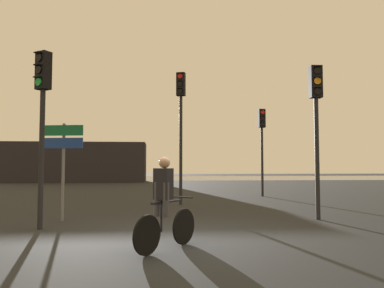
{
  "coord_description": "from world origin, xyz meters",
  "views": [
    {
      "loc": [
        -0.63,
        -7.57,
        1.46
      ],
      "look_at": [
        0.5,
        5.0,
        2.2
      ],
      "focal_mm": 35.0,
      "sensor_mm": 36.0,
      "label": 1
    }
  ],
  "objects_px": {
    "distant_building": "(77,162)",
    "traffic_light_near_right": "(316,112)",
    "traffic_light_near_left": "(42,105)",
    "traffic_light_far_right": "(262,135)",
    "direction_sign_post": "(63,153)",
    "traffic_light_center": "(181,113)",
    "cyclist": "(165,203)"
  },
  "relations": [
    {
      "from": "traffic_light_near_right",
      "to": "cyclist",
      "type": "distance_m",
      "value": 5.8
    },
    {
      "from": "traffic_light_near_left",
      "to": "direction_sign_post",
      "type": "distance_m",
      "value": 1.68
    },
    {
      "from": "distant_building",
      "to": "cyclist",
      "type": "height_order",
      "value": "distant_building"
    },
    {
      "from": "direction_sign_post",
      "to": "traffic_light_near_left",
      "type": "bearing_deg",
      "value": 91.66
    },
    {
      "from": "traffic_light_far_right",
      "to": "traffic_light_near_left",
      "type": "bearing_deg",
      "value": 43.89
    },
    {
      "from": "traffic_light_near_right",
      "to": "traffic_light_near_left",
      "type": "distance_m",
      "value": 7.13
    },
    {
      "from": "traffic_light_near_left",
      "to": "direction_sign_post",
      "type": "relative_size",
      "value": 1.6
    },
    {
      "from": "distant_building",
      "to": "traffic_light_near_right",
      "type": "distance_m",
      "value": 27.75
    },
    {
      "from": "distant_building",
      "to": "traffic_light_near_left",
      "type": "distance_m",
      "value": 26.48
    },
    {
      "from": "traffic_light_center",
      "to": "direction_sign_post",
      "type": "relative_size",
      "value": 1.94
    },
    {
      "from": "distant_building",
      "to": "traffic_light_center",
      "type": "height_order",
      "value": "traffic_light_center"
    },
    {
      "from": "cyclist",
      "to": "traffic_light_near_left",
      "type": "bearing_deg",
      "value": 178.31
    },
    {
      "from": "traffic_light_center",
      "to": "cyclist",
      "type": "height_order",
      "value": "traffic_light_center"
    },
    {
      "from": "direction_sign_post",
      "to": "cyclist",
      "type": "relative_size",
      "value": 1.6
    },
    {
      "from": "traffic_light_center",
      "to": "traffic_light_near_left",
      "type": "height_order",
      "value": "traffic_light_center"
    },
    {
      "from": "direction_sign_post",
      "to": "traffic_light_far_right",
      "type": "bearing_deg",
      "value": -125.25
    },
    {
      "from": "traffic_light_center",
      "to": "traffic_light_near_left",
      "type": "relative_size",
      "value": 1.22
    },
    {
      "from": "cyclist",
      "to": "direction_sign_post",
      "type": "bearing_deg",
      "value": 164.62
    },
    {
      "from": "traffic_light_near_right",
      "to": "direction_sign_post",
      "type": "bearing_deg",
      "value": -0.71
    },
    {
      "from": "traffic_light_far_right",
      "to": "cyclist",
      "type": "xyz_separation_m",
      "value": [
        -4.89,
        -11.11,
        -2.12
      ]
    },
    {
      "from": "distant_building",
      "to": "traffic_light_near_right",
      "type": "xyz_separation_m",
      "value": [
        11.73,
        -25.12,
        1.18
      ]
    },
    {
      "from": "traffic_light_near_right",
      "to": "traffic_light_center",
      "type": "distance_m",
      "value": 5.57
    },
    {
      "from": "distant_building",
      "to": "traffic_light_near_right",
      "type": "height_order",
      "value": "traffic_light_near_right"
    },
    {
      "from": "traffic_light_far_right",
      "to": "traffic_light_near_left",
      "type": "xyz_separation_m",
      "value": [
        -7.72,
        -8.7,
        -0.04
      ]
    },
    {
      "from": "distant_building",
      "to": "cyclist",
      "type": "bearing_deg",
      "value": -75.25
    },
    {
      "from": "traffic_light_near_right",
      "to": "direction_sign_post",
      "type": "xyz_separation_m",
      "value": [
        -6.89,
        0.33,
        -1.16
      ]
    },
    {
      "from": "traffic_light_near_left",
      "to": "traffic_light_far_right",
      "type": "bearing_deg",
      "value": -96.54
    },
    {
      "from": "distant_building",
      "to": "traffic_light_near_left",
      "type": "bearing_deg",
      "value": -79.86
    },
    {
      "from": "traffic_light_near_left",
      "to": "cyclist",
      "type": "height_order",
      "value": "traffic_light_near_left"
    },
    {
      "from": "traffic_light_far_right",
      "to": "cyclist",
      "type": "height_order",
      "value": "traffic_light_far_right"
    },
    {
      "from": "distant_building",
      "to": "cyclist",
      "type": "relative_size",
      "value": 7.64
    },
    {
      "from": "distant_building",
      "to": "traffic_light_far_right",
      "type": "distance_m",
      "value": 21.34
    }
  ]
}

